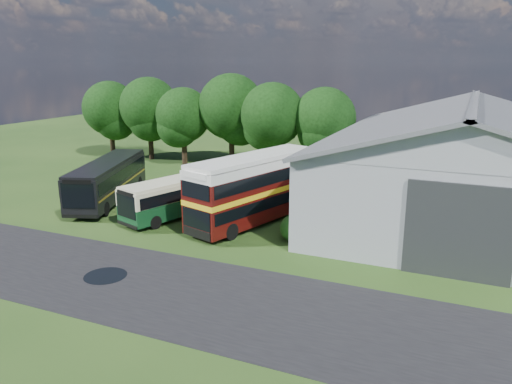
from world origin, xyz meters
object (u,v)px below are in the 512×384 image
at_px(bus_maroon_double, 255,189).
at_px(bus_dark_single, 108,180).
at_px(storage_shed, 468,158).
at_px(bus_green_single, 186,194).

bearing_deg(bus_maroon_double, bus_dark_single, -164.41).
bearing_deg(storage_shed, bus_dark_single, -164.28).
height_order(storage_shed, bus_green_single, storage_shed).
xyz_separation_m(storage_shed, bus_green_single, (-18.37, -7.97, -2.69)).
height_order(bus_green_single, bus_maroon_double, bus_maroon_double).
relative_size(storage_shed, bus_green_single, 2.41).
relative_size(bus_green_single, bus_maroon_double, 0.92).
distance_m(bus_maroon_double, bus_dark_single, 12.87).
height_order(bus_maroon_double, bus_dark_single, bus_maroon_double).
bearing_deg(bus_dark_single, storage_shed, -4.06).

